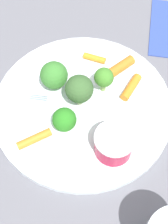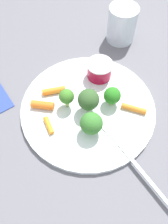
{
  "view_description": "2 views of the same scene",
  "coord_description": "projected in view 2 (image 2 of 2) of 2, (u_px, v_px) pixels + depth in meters",
  "views": [
    {
      "loc": [
        -0.17,
        0.22,
        0.47
      ],
      "look_at": [
        -0.01,
        0.02,
        0.02
      ],
      "focal_mm": 53.06,
      "sensor_mm": 36.0,
      "label": 1
    },
    {
      "loc": [
        0.27,
        -0.04,
        0.45
      ],
      "look_at": [
        0.02,
        -0.01,
        0.02
      ],
      "focal_mm": 38.16,
      "sensor_mm": 36.0,
      "label": 2
    }
  ],
  "objects": [
    {
      "name": "drinking_glass",
      "position": [
        122.0,
        24.0,
        0.6
      ],
      "size": [
        0.07,
        0.07,
        0.09
      ],
      "primitive_type": "cylinder",
      "color": "silver",
      "rests_on": "ground_plane"
    },
    {
      "name": "carrot_stick_1",
      "position": [
        134.0,
        109.0,
        0.5
      ],
      "size": [
        0.03,
        0.05,
        0.01
      ],
      "primitive_type": "cylinder",
      "rotation": [
        1.57,
        0.0,
        5.85
      ],
      "color": "orange",
      "rests_on": "plate"
    },
    {
      "name": "fork",
      "position": [
        135.0,
        164.0,
        0.45
      ],
      "size": [
        0.18,
        0.1,
        0.0
      ],
      "color": "#ACBCC6",
      "rests_on": "plate"
    },
    {
      "name": "broccoli_floret_1",
      "position": [
        87.0,
        100.0,
        0.48
      ],
      "size": [
        0.04,
        0.04,
        0.06
      ],
      "color": "#94AC72",
      "rests_on": "plate"
    },
    {
      "name": "sauce_cup",
      "position": [
        99.0,
        70.0,
        0.54
      ],
      "size": [
        0.06,
        0.06,
        0.04
      ],
      "color": "maroon",
      "rests_on": "plate"
    },
    {
      "name": "carrot_stick_3",
      "position": [
        49.0,
        125.0,
        0.48
      ],
      "size": [
        0.04,
        0.02,
        0.01
      ],
      "primitive_type": "cylinder",
      "rotation": [
        1.57,
        0.0,
        5.02
      ],
      "color": "orange",
      "rests_on": "plate"
    },
    {
      "name": "carrot_stick_2",
      "position": [
        43.0,
        105.0,
        0.51
      ],
      "size": [
        0.03,
        0.05,
        0.02
      ],
      "primitive_type": "cylinder",
      "rotation": [
        1.57,
        0.0,
        6.04
      ],
      "color": "orange",
      "rests_on": "plate"
    },
    {
      "name": "ground_plane",
      "position": [
        88.0,
        110.0,
        0.52
      ],
      "size": [
        2.4,
        2.4,
        0.0
      ],
      "primitive_type": "plane",
      "color": "slate"
    },
    {
      "name": "broccoli_floret_2",
      "position": [
        67.0,
        97.0,
        0.49
      ],
      "size": [
        0.03,
        0.03,
        0.05
      ],
      "color": "#89AA5B",
      "rests_on": "plate"
    },
    {
      "name": "carrot_stick_0",
      "position": [
        54.0,
        91.0,
        0.53
      ],
      "size": [
        0.02,
        0.05,
        0.01
      ],
      "primitive_type": "cylinder",
      "rotation": [
        1.57,
        0.0,
        0.11
      ],
      "color": "orange",
      "rests_on": "plate"
    },
    {
      "name": "broccoli_floret_0",
      "position": [
        93.0,
        123.0,
        0.46
      ],
      "size": [
        0.04,
        0.04,
        0.05
      ],
      "color": "#86C168",
      "rests_on": "plate"
    },
    {
      "name": "broccoli_floret_3",
      "position": [
        112.0,
        96.0,
        0.5
      ],
      "size": [
        0.04,
        0.04,
        0.05
      ],
      "color": "#8DBD69",
      "rests_on": "plate"
    },
    {
      "name": "plate",
      "position": [
        88.0,
        108.0,
        0.52
      ],
      "size": [
        0.29,
        0.29,
        0.01
      ],
      "primitive_type": "cylinder",
      "color": "white",
      "rests_on": "ground_plane"
    }
  ]
}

